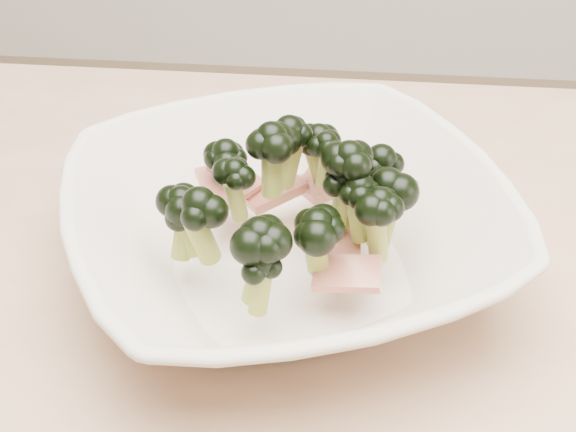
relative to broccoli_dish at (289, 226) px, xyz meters
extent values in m
cube|color=tan|center=(0.08, -0.08, -0.06)|extent=(1.20, 0.80, 0.04)
imported|color=beige|center=(0.00, 0.00, 0.00)|extent=(0.40, 0.40, 0.08)
cylinder|color=olive|center=(-0.07, -0.02, 0.00)|extent=(0.02, 0.03, 0.04)
ellipsoid|color=black|center=(-0.07, -0.02, 0.03)|extent=(0.03, 0.03, 0.03)
cylinder|color=olive|center=(0.00, 0.03, 0.03)|extent=(0.02, 0.02, 0.04)
ellipsoid|color=black|center=(0.00, 0.03, 0.06)|extent=(0.04, 0.04, 0.03)
cylinder|color=olive|center=(-0.05, 0.04, 0.01)|extent=(0.02, 0.02, 0.04)
ellipsoid|color=black|center=(-0.05, 0.04, 0.03)|extent=(0.04, 0.04, 0.03)
cylinder|color=olive|center=(-0.05, -0.04, 0.02)|extent=(0.02, 0.02, 0.04)
ellipsoid|color=black|center=(-0.05, -0.04, 0.04)|extent=(0.04, 0.04, 0.03)
cylinder|color=olive|center=(0.02, -0.05, 0.01)|extent=(0.02, 0.02, 0.04)
ellipsoid|color=black|center=(0.02, -0.05, 0.04)|extent=(0.04, 0.04, 0.03)
cylinder|color=olive|center=(0.06, -0.03, 0.02)|extent=(0.02, 0.02, 0.05)
ellipsoid|color=black|center=(0.06, -0.03, 0.04)|extent=(0.03, 0.03, 0.03)
cylinder|color=olive|center=(0.07, 0.00, 0.01)|extent=(0.02, 0.03, 0.05)
ellipsoid|color=black|center=(0.07, 0.00, 0.04)|extent=(0.04, 0.04, 0.03)
cylinder|color=olive|center=(0.04, 0.00, 0.03)|extent=(0.02, 0.02, 0.05)
ellipsoid|color=black|center=(0.04, 0.00, 0.06)|extent=(0.04, 0.04, 0.03)
cylinder|color=olive|center=(0.05, -0.02, 0.02)|extent=(0.02, 0.01, 0.04)
ellipsoid|color=black|center=(0.05, -0.02, 0.05)|extent=(0.03, 0.03, 0.03)
cylinder|color=olive|center=(-0.03, -0.01, 0.03)|extent=(0.02, 0.02, 0.04)
ellipsoid|color=black|center=(-0.03, -0.01, 0.05)|extent=(0.03, 0.03, 0.02)
cylinder|color=olive|center=(0.06, 0.03, 0.01)|extent=(0.02, 0.02, 0.05)
ellipsoid|color=black|center=(0.06, 0.03, 0.04)|extent=(0.04, 0.04, 0.03)
cylinder|color=olive|center=(-0.07, -0.02, 0.00)|extent=(0.02, 0.02, 0.04)
ellipsoid|color=black|center=(-0.07, -0.02, 0.02)|extent=(0.04, 0.04, 0.03)
cylinder|color=olive|center=(0.02, 0.03, 0.03)|extent=(0.01, 0.02, 0.04)
ellipsoid|color=black|center=(0.02, 0.03, 0.05)|extent=(0.03, 0.03, 0.02)
cylinder|color=olive|center=(0.02, 0.06, 0.01)|extent=(0.03, 0.02, 0.04)
ellipsoid|color=black|center=(0.02, 0.06, 0.04)|extent=(0.03, 0.03, 0.03)
cylinder|color=olive|center=(-0.01, 0.00, 0.05)|extent=(0.01, 0.02, 0.04)
ellipsoid|color=black|center=(-0.01, 0.00, 0.07)|extent=(0.04, 0.04, 0.03)
cylinder|color=olive|center=(-0.01, -0.07, 0.01)|extent=(0.03, 0.02, 0.05)
ellipsoid|color=black|center=(-0.01, -0.07, 0.04)|extent=(0.04, 0.04, 0.03)
cylinder|color=olive|center=(-0.01, -0.07, 0.00)|extent=(0.02, 0.02, 0.04)
ellipsoid|color=black|center=(-0.01, -0.07, 0.03)|extent=(0.03, 0.03, 0.02)
cylinder|color=olive|center=(0.04, -0.01, 0.02)|extent=(0.02, 0.02, 0.04)
ellipsoid|color=black|center=(0.04, -0.01, 0.05)|extent=(0.03, 0.03, 0.03)
cube|color=maroon|center=(-0.01, 0.05, -0.01)|extent=(0.05, 0.05, 0.02)
cube|color=maroon|center=(0.04, 0.02, 0.02)|extent=(0.05, 0.05, 0.02)
cube|color=maroon|center=(0.03, 0.07, 0.00)|extent=(0.05, 0.04, 0.01)
cube|color=maroon|center=(0.02, 0.06, 0.00)|extent=(0.05, 0.06, 0.02)
cube|color=maroon|center=(0.04, -0.05, 0.00)|extent=(0.05, 0.03, 0.02)
cube|color=maroon|center=(0.04, -0.02, 0.00)|extent=(0.03, 0.05, 0.02)
cube|color=maroon|center=(-0.05, 0.05, 0.00)|extent=(0.05, 0.04, 0.02)
cube|color=maroon|center=(-0.06, 0.04, 0.01)|extent=(0.04, 0.05, 0.02)
camera|label=1|loc=(0.05, -0.45, 0.34)|focal=50.00mm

